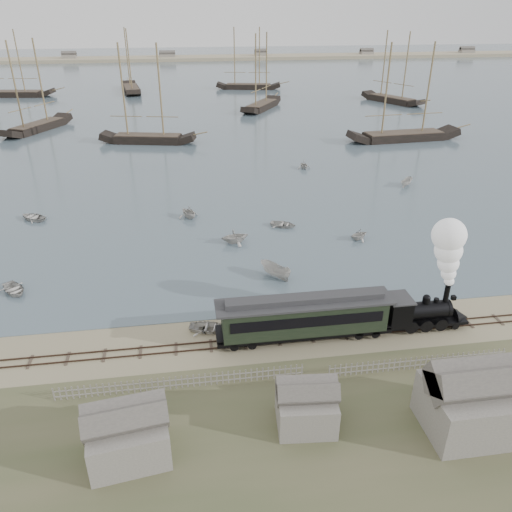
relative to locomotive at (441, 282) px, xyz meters
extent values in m
plane|color=tan|center=(-16.42, 2.00, -4.65)|extent=(600.00, 600.00, 0.00)
cube|color=#435560|center=(-16.42, 172.00, -4.62)|extent=(600.00, 336.00, 0.06)
cube|color=#36261D|center=(-16.42, -0.50, -4.55)|extent=(120.00, 0.08, 0.12)
cube|color=#36261D|center=(-16.42, 0.50, -4.55)|extent=(120.00, 0.08, 0.12)
cube|color=#3F3328|center=(-16.42, 0.00, -4.62)|extent=(120.00, 1.80, 0.06)
cube|color=tan|center=(-16.42, 252.00, -4.65)|extent=(500.00, 20.00, 1.80)
cube|color=black|center=(-0.82, 0.00, -3.89)|extent=(7.34, 2.16, 0.27)
cylinder|color=black|center=(-1.25, 0.00, -2.81)|extent=(4.54, 1.62, 1.62)
cube|color=black|center=(-3.63, 0.00, -2.60)|extent=(1.94, 2.38, 2.48)
cube|color=#313134|center=(-3.63, 0.00, -1.30)|extent=(2.16, 2.59, 0.13)
cylinder|color=black|center=(0.80, 0.00, -1.35)|extent=(0.48, 0.48, 1.73)
sphere|color=black|center=(-1.04, 0.00, -1.55)|extent=(0.69, 0.69, 0.69)
cone|color=black|center=(2.63, 0.00, -4.00)|extent=(1.51, 2.16, 2.16)
cube|color=black|center=(1.55, 0.00, -1.73)|extent=(0.38, 0.38, 0.38)
cube|color=black|center=(-12.22, 0.00, -3.88)|extent=(15.40, 2.53, 0.38)
cube|color=black|center=(-12.22, 0.00, -2.34)|extent=(14.30, 2.75, 2.75)
cube|color=black|center=(-12.22, -1.40, -2.07)|extent=(13.20, 0.06, 0.99)
cube|color=black|center=(-12.22, 1.40, -2.07)|extent=(13.20, 0.06, 0.99)
cube|color=#313134|center=(-12.22, 0.00, -0.91)|extent=(15.40, 2.97, 0.20)
cube|color=#313134|center=(-12.22, 0.00, -0.58)|extent=(13.75, 1.32, 0.49)
imported|color=#B8B5AF|center=(-20.47, 2.32, -4.29)|extent=(3.21, 3.96, 0.72)
imported|color=#B8B5AF|center=(-39.78, 11.86, -4.20)|extent=(4.55, 4.29, 0.77)
imported|color=#B8B5AF|center=(-16.06, 20.41, -3.68)|extent=(3.57, 3.94, 1.81)
imported|color=#B8B5AF|center=(-12.70, 11.09, -3.82)|extent=(4.01, 3.73, 1.54)
imported|color=#B8B5AF|center=(-9.15, 24.47, -4.23)|extent=(3.80, 4.21, 0.72)
imported|color=#B8B5AF|center=(-0.53, 19.14, -3.89)|extent=(3.17, 3.35, 1.39)
imported|color=#B8B5AF|center=(13.96, 37.98, -3.97)|extent=(3.08, 3.17, 1.24)
imported|color=#B8B5AF|center=(-42.68, 32.01, -4.18)|extent=(4.56, 4.84, 0.82)
imported|color=#B8B5AF|center=(-0.31, 49.78, -3.87)|extent=(3.04, 2.73, 1.43)
imported|color=#B8B5AF|center=(-21.44, 29.49, -3.71)|extent=(4.30, 4.12, 1.75)
camera|label=1|loc=(-21.72, -35.31, 21.87)|focal=35.00mm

